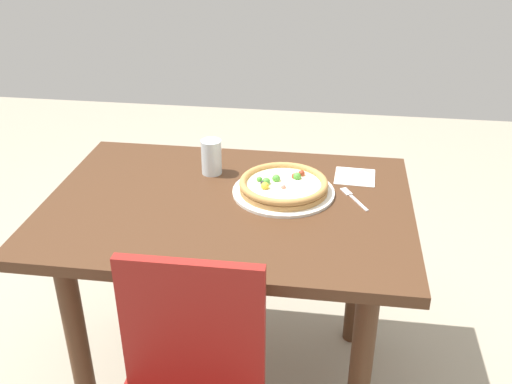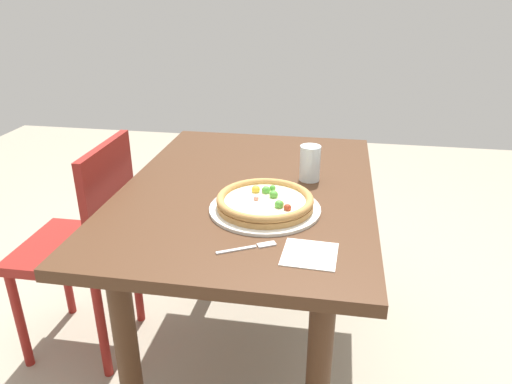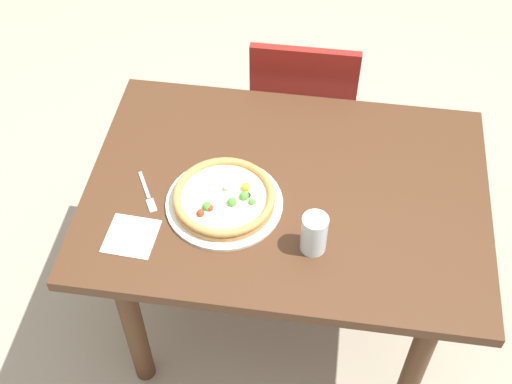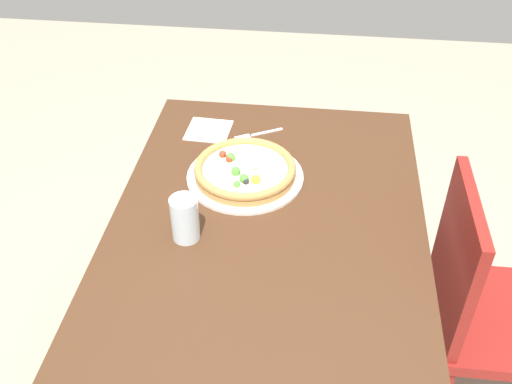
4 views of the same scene
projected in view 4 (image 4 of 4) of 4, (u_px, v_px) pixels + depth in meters
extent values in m
plane|color=#9E937F|center=(265.00, 383.00, 2.09)|extent=(6.00, 6.00, 0.00)
cube|color=#472B19|center=(268.00, 224.00, 1.62)|extent=(1.20, 0.85, 0.04)
cylinder|color=#472B19|center=(356.00, 226.00, 2.19)|extent=(0.07, 0.07, 0.74)
cylinder|color=#472B19|center=(205.00, 214.00, 2.25)|extent=(0.07, 0.07, 0.74)
cylinder|color=maroon|center=(425.00, 321.00, 2.04)|extent=(0.04, 0.04, 0.44)
cube|color=maroon|center=(504.00, 319.00, 1.74)|extent=(0.40, 0.40, 0.04)
cube|color=maroon|center=(457.00, 259.00, 1.61)|extent=(0.38, 0.03, 0.42)
cylinder|color=silver|center=(245.00, 176.00, 1.75)|extent=(0.34, 0.34, 0.01)
cylinder|color=#B78447|center=(245.00, 173.00, 1.74)|extent=(0.30, 0.30, 0.02)
cylinder|color=beige|center=(245.00, 169.00, 1.73)|extent=(0.26, 0.26, 0.01)
torus|color=#B78447|center=(245.00, 167.00, 1.73)|extent=(0.30, 0.30, 0.02)
sphere|color=maroon|center=(223.00, 154.00, 1.78)|extent=(0.02, 0.02, 0.02)
sphere|color=#4C9E38|center=(231.00, 157.00, 1.76)|extent=(0.03, 0.03, 0.03)
sphere|color=#262626|center=(246.00, 182.00, 1.67)|extent=(0.02, 0.02, 0.02)
sphere|color=gold|center=(256.00, 179.00, 1.68)|extent=(0.03, 0.03, 0.03)
sphere|color=#4C9E38|center=(236.00, 171.00, 1.71)|extent=(0.03, 0.03, 0.03)
sphere|color=#4C9E38|center=(244.00, 179.00, 1.68)|extent=(0.03, 0.03, 0.03)
sphere|color=maroon|center=(229.00, 159.00, 1.76)|extent=(0.02, 0.02, 0.02)
sphere|color=#E58C7F|center=(254.00, 168.00, 1.73)|extent=(0.02, 0.02, 0.02)
sphere|color=#4C9E38|center=(237.00, 184.00, 1.66)|extent=(0.02, 0.02, 0.02)
cube|color=silver|center=(267.00, 132.00, 1.94)|extent=(0.06, 0.10, 0.00)
cube|color=silver|center=(243.00, 137.00, 1.92)|extent=(0.04, 0.05, 0.00)
cylinder|color=silver|center=(185.00, 219.00, 1.51)|extent=(0.07, 0.07, 0.13)
cube|color=white|center=(209.00, 130.00, 1.95)|extent=(0.15, 0.15, 0.00)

